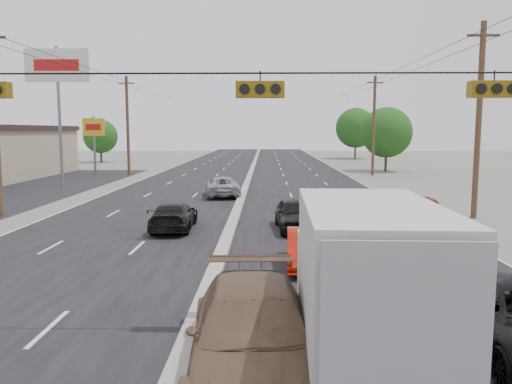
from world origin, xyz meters
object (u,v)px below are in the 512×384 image
queue_car_d (429,238)px  queue_car_e (424,211)px  tree_right_mid (387,132)px  tan_sedan (253,335)px  queue_car_a (296,215)px  box_truck (363,282)px  tree_right_far (356,128)px  red_sedan (306,249)px  oncoming_far (222,187)px  utility_pole_right_b (479,120)px  queue_car_b (371,237)px  oncoming_near (174,216)px  utility_pole_left_c (128,125)px  utility_pole_right_c (374,125)px  pole_sign_billboard (57,74)px  pole_sign_far (94,132)px  tree_left_far (100,136)px

queue_car_d → queue_car_e: queue_car_d is taller
tree_right_mid → tan_sedan: 49.23m
queue_car_a → queue_car_d: (4.52, -4.92, 0.00)m
box_truck → tree_right_far: bearing=81.5°
red_sedan → tree_right_mid: bearing=75.1°
tan_sedan → oncoming_far: (-2.80, 25.61, -0.15)m
utility_pole_right_b → queue_car_b: size_ratio=2.10×
tan_sedan → red_sedan: bearing=75.3°
queue_car_a → queue_car_b: size_ratio=0.90×
queue_car_b → oncoming_near: (-8.04, 4.96, -0.14)m
utility_pole_left_c → oncoming_near: 30.33m
utility_pole_right_b → utility_pole_right_c: bearing=90.0°
red_sedan → queue_car_e: queue_car_e is taller
box_truck → tan_sedan: bearing=-164.3°
red_sedan → oncoming_far: bearing=105.8°
queue_car_d → tree_right_far: bearing=76.4°
pole_sign_billboard → queue_car_e: size_ratio=2.69×
tree_right_mid → queue_car_d: tree_right_mid is taller
pole_sign_far → tan_sedan: bearing=-67.6°
pole_sign_far → tree_right_far: tree_right_far is taller
pole_sign_billboard → red_sedan: size_ratio=2.95×
utility_pole_right_b → red_sedan: bearing=-135.0°
tree_right_far → queue_car_a: size_ratio=1.91×
pole_sign_billboard → queue_car_b: (19.92, -21.29, -8.08)m
utility_pole_left_c → queue_car_a: 32.56m
utility_pole_left_c → pole_sign_far: (-3.50, -0.00, -0.70)m
pole_sign_far → box_truck: size_ratio=0.91×
tree_left_far → utility_pole_right_c: bearing=-30.1°
utility_pole_left_c → oncoming_far: 20.43m
utility_pole_left_c → utility_pole_right_c: same height
queue_car_d → oncoming_near: 11.25m
tree_right_mid → tan_sedan: tree_right_mid is taller
pole_sign_billboard → pole_sign_far: bearing=97.1°
tree_left_far → pole_sign_far: bearing=-73.3°
utility_pole_left_c → queue_car_d: (20.02, -33.21, -4.38)m
utility_pole_left_c → utility_pole_right_b: same height
box_truck → tan_sedan: (-2.10, -0.54, -0.86)m
utility_pole_right_c → oncoming_near: size_ratio=2.24×
queue_car_d → oncoming_far: (-8.92, 16.64, -0.05)m
box_truck → utility_pole_left_c: bearing=112.4°
red_sedan → oncoming_far: 18.45m
utility_pole_left_c → red_sedan: 38.08m
box_truck → queue_car_d: bearing=65.9°
red_sedan → queue_car_e: size_ratio=0.91×
utility_pole_left_c → queue_car_d: 39.02m
tree_left_far → tan_sedan: (23.40, -62.18, -2.88)m
tan_sedan → pole_sign_far: bearing=109.5°
queue_car_d → queue_car_e: bearing=68.1°
queue_car_b → oncoming_near: bearing=145.7°
utility_pole_right_b → tree_left_far: (-34.50, 45.00, -1.39)m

